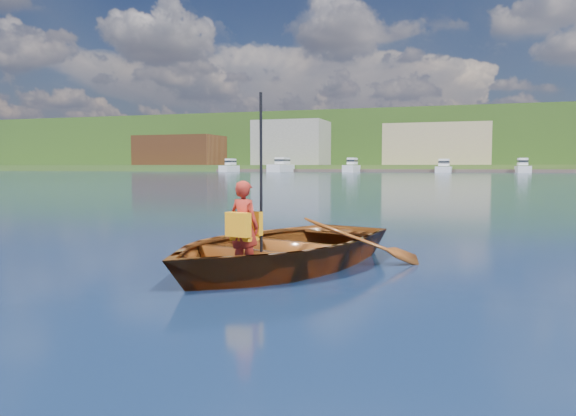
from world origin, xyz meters
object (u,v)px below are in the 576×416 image
(child_paddler, at_px, (245,225))
(dock, at_px, (492,171))
(rowboat, at_px, (277,247))
(marina_yachts, at_px, (470,167))

(child_paddler, xyz_separation_m, dock, (8.61, 148.48, -0.28))
(rowboat, relative_size, dock, 0.03)
(dock, bearing_deg, rowboat, -93.29)
(dock, bearing_deg, marina_yachts, -139.67)
(child_paddler, bearing_deg, marina_yachts, 88.76)
(dock, distance_m, marina_yachts, 7.30)
(rowboat, xyz_separation_m, dock, (8.49, 147.57, 0.10))
(rowboat, xyz_separation_m, marina_yachts, (2.98, 142.89, 1.10))
(child_paddler, bearing_deg, rowboat, 82.15)
(rowboat, bearing_deg, dock, 86.71)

